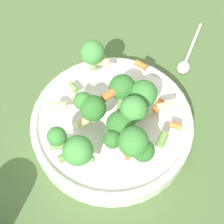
# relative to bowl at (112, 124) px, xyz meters

# --- Properties ---
(ground_plane) EXTENTS (3.00, 3.00, 0.00)m
(ground_plane) POSITION_rel_bowl_xyz_m (0.00, 0.00, -0.03)
(ground_plane) COLOR #4C6B38
(bowl) EXTENTS (0.29, 0.29, 0.05)m
(bowl) POSITION_rel_bowl_xyz_m (0.00, 0.00, 0.00)
(bowl) COLOR white
(bowl) RESTS_ON ground_plane
(pasta_salad) EXTENTS (0.23, 0.23, 0.09)m
(pasta_salad) POSITION_rel_bowl_xyz_m (-0.02, -0.01, 0.07)
(pasta_salad) COLOR #8CB766
(pasta_salad) RESTS_ON bowl
(spoon) EXTENTS (0.16, 0.05, 0.01)m
(spoon) POSITION_rel_bowl_xyz_m (0.21, -0.12, -0.02)
(spoon) COLOR silver
(spoon) RESTS_ON ground_plane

